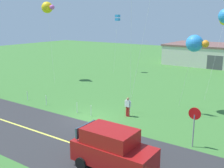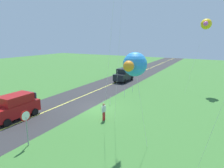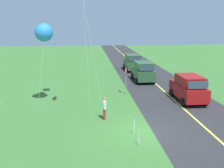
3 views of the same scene
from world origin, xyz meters
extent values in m
cube|color=#3D7533|center=(0.00, 0.00, -0.05)|extent=(120.00, 120.00, 0.10)
cube|color=#2D2D30|center=(0.00, -4.00, 0.00)|extent=(120.00, 7.00, 0.00)
cube|color=#E5E04C|center=(0.00, -4.00, 0.01)|extent=(120.00, 0.16, 0.00)
cube|color=maroon|center=(5.94, -5.08, 0.89)|extent=(4.40, 1.90, 1.10)
cube|color=maroon|center=(5.69, -5.08, 1.84)|extent=(2.73, 1.75, 0.80)
cube|color=#334756|center=(6.78, -5.08, 1.84)|extent=(0.10, 1.62, 0.64)
cube|color=#334756|center=(4.07, -5.08, 1.84)|extent=(0.10, 1.62, 0.60)
cylinder|color=black|center=(7.37, -4.13, 0.34)|extent=(0.68, 0.22, 0.68)
cylinder|color=black|center=(7.37, -6.03, 0.34)|extent=(0.68, 0.22, 0.68)
cylinder|color=black|center=(4.51, -4.13, 0.34)|extent=(0.68, 0.22, 0.68)
cylinder|color=black|center=(4.51, -6.03, 0.34)|extent=(0.68, 0.22, 0.68)
cube|color=#2D5633|center=(13.70, -2.84, 0.89)|extent=(4.40, 1.90, 1.10)
cube|color=#2D5633|center=(13.45, -2.84, 1.84)|extent=(2.73, 1.75, 0.80)
cube|color=#334756|center=(14.53, -2.84, 1.84)|extent=(0.10, 1.62, 0.64)
cube|color=#334756|center=(11.83, -2.84, 1.84)|extent=(0.10, 1.62, 0.60)
cylinder|color=black|center=(15.13, -1.89, 0.34)|extent=(0.68, 0.22, 0.68)
cylinder|color=black|center=(15.13, -3.79, 0.34)|extent=(0.68, 0.22, 0.68)
cylinder|color=black|center=(12.27, -1.89, 0.34)|extent=(0.68, 0.22, 0.68)
cylinder|color=black|center=(12.27, -3.79, 0.34)|extent=(0.68, 0.22, 0.68)
cube|color=#2D5633|center=(20.45, -2.80, 0.89)|extent=(4.40, 1.90, 1.10)
cube|color=#2D5633|center=(20.20, -2.80, 1.84)|extent=(2.73, 1.75, 0.80)
cube|color=#334756|center=(21.28, -2.80, 1.84)|extent=(0.10, 1.62, 0.64)
cube|color=#334756|center=(18.58, -2.80, 1.84)|extent=(0.10, 1.62, 0.60)
cylinder|color=black|center=(21.88, -1.85, 0.34)|extent=(0.68, 0.22, 0.68)
cylinder|color=black|center=(21.88, -3.75, 0.34)|extent=(0.68, 0.22, 0.68)
cylinder|color=black|center=(19.02, -1.85, 0.34)|extent=(0.68, 0.22, 0.68)
cylinder|color=black|center=(19.02, -3.75, 0.34)|extent=(0.68, 0.22, 0.68)
cylinder|color=gray|center=(8.48, -0.10, 1.05)|extent=(0.08, 0.08, 2.10)
cylinder|color=red|center=(8.48, -0.10, 2.18)|extent=(0.76, 0.04, 0.76)
cylinder|color=white|center=(8.48, -0.07, 2.18)|extent=(0.62, 0.01, 0.62)
cylinder|color=red|center=(2.20, 2.31, 0.41)|extent=(0.16, 0.16, 0.82)
cylinder|color=red|center=(2.38, 2.31, 0.41)|extent=(0.16, 0.16, 0.82)
cube|color=silver|center=(2.29, 2.31, 1.10)|extent=(0.36, 0.22, 0.56)
cylinder|color=silver|center=(2.05, 2.31, 1.05)|extent=(0.10, 0.10, 0.52)
cylinder|color=silver|center=(2.53, 2.31, 1.05)|extent=(0.10, 0.10, 0.52)
sphere|color=#9E704C|center=(2.29, 2.31, 1.49)|extent=(0.22, 0.22, 0.22)
cylinder|color=silver|center=(3.08, 3.48, 7.32)|extent=(1.59, 2.35, 14.65)
cylinder|color=silver|center=(1.78, 3.53, 6.44)|extent=(0.39, 0.58, 12.88)
cylinder|color=silver|center=(5.35, 6.98, 2.90)|extent=(1.26, 0.59, 5.81)
sphere|color=#2D8CE5|center=(5.97, 6.69, 5.80)|extent=(1.40, 1.40, 1.40)
sphere|color=orange|center=(6.87, 6.69, 5.80)|extent=(0.60, 0.60, 0.60)
cylinder|color=silver|center=(-1.74, 0.70, 0.45)|extent=(0.05, 0.05, 0.90)
cylinder|color=silver|center=(-0.24, 0.70, 0.45)|extent=(0.05, 0.05, 0.90)
camera|label=1|loc=(13.30, -15.95, 7.77)|focal=44.19mm
camera|label=2|loc=(16.45, 10.92, 7.26)|focal=31.28mm
camera|label=3|loc=(-14.37, 3.39, 6.58)|focal=40.95mm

